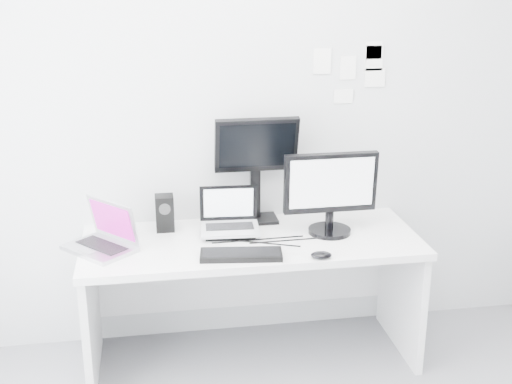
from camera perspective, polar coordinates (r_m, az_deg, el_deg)
back_wall at (r=3.72m, az=-1.24°, el=6.90°), size 3.60×0.00×3.60m
desk at (r=3.72m, az=-0.36°, el=-9.24°), size 1.80×0.70×0.73m
macbook at (r=3.47m, az=-13.42°, el=-2.91°), size 0.43×0.43×0.26m
speaker at (r=3.68m, az=-7.83°, el=-1.79°), size 0.12×0.12×0.20m
dell_laptop at (r=3.57m, az=-2.28°, el=-1.75°), size 0.33×0.26×0.26m
rear_monitor at (r=3.72m, az=-0.01°, el=2.04°), size 0.46×0.17×0.63m
samsung_monitor at (r=3.59m, az=6.44°, el=-0.03°), size 0.51×0.24×0.47m
keyboard at (r=3.34m, az=-1.28°, el=-5.40°), size 0.42×0.20×0.03m
mouse at (r=3.34m, az=5.61°, el=-5.40°), size 0.11×0.08×0.03m
wall_note_0 at (r=3.75m, az=5.69°, el=11.11°), size 0.10×0.00×0.14m
wall_note_1 at (r=3.80m, az=7.90°, el=10.51°), size 0.09×0.00×0.13m
wall_note_2 at (r=3.84m, az=10.11°, el=11.23°), size 0.10×0.00×0.14m
wall_note_3 at (r=3.82m, az=7.50°, el=8.13°), size 0.11×0.00×0.08m
wall_note_4 at (r=3.86m, az=10.16°, el=9.64°), size 0.12×0.00×0.10m
wall_note_5 at (r=3.83m, az=10.05°, el=11.87°), size 0.10×0.00×0.10m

